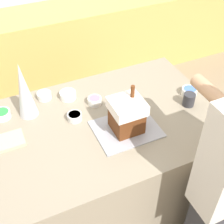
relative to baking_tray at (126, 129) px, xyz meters
name	(u,v)px	position (x,y,z in m)	size (l,w,h in m)	color
ground_plane	(108,204)	(-0.08, 0.12, -0.94)	(12.00, 12.00, 0.00)	gray
back_cabinet_block	(41,52)	(-0.08, 1.96, -0.50)	(6.00, 0.60, 0.89)	tan
kitchen_island	(107,168)	(-0.08, 0.12, -0.47)	(1.46, 0.99, 0.94)	gray
baking_tray	(126,129)	(0.00, 0.00, 0.00)	(0.38, 0.31, 0.01)	#9E9EA8
gingerbread_house	(127,115)	(0.00, 0.00, 0.12)	(0.19, 0.19, 0.28)	#5B2D14
decorative_tree	(24,91)	(-0.50, 0.38, 0.18)	(0.12, 0.12, 0.38)	silver
candy_bowl_front_corner	(68,95)	(-0.22, 0.44, 0.02)	(0.11, 0.11, 0.05)	white
candy_bowl_near_tray_left	(75,116)	(-0.25, 0.21, 0.02)	(0.09, 0.09, 0.04)	silver
candy_bowl_behind_tray	(2,114)	(-0.66, 0.42, 0.02)	(0.11, 0.11, 0.05)	silver
candy_bowl_center_rear	(94,101)	(-0.08, 0.31, 0.02)	(0.09, 0.09, 0.05)	white
candy_bowl_far_right	(44,95)	(-0.37, 0.50, 0.02)	(0.10, 0.10, 0.04)	silver
candy_bowl_near_tray_right	(189,91)	(0.55, 0.13, 0.02)	(0.10, 0.10, 0.05)	white
cookbook	(6,142)	(-0.68, 0.19, 0.01)	(0.20, 0.14, 0.02)	#CCB78C
mug	(189,100)	(0.48, 0.04, 0.04)	(0.08, 0.08, 0.09)	#2D2D33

